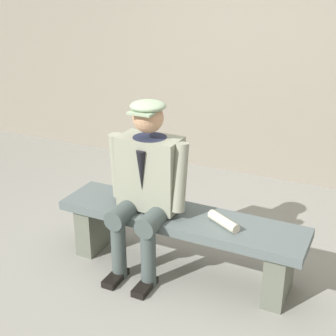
# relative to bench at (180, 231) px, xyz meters

# --- Properties ---
(ground_plane) EXTENTS (30.00, 30.00, 0.00)m
(ground_plane) POSITION_rel_bench_xyz_m (0.00, 0.00, -0.34)
(ground_plane) COLOR gray
(bench) EXTENTS (1.86, 0.44, 0.48)m
(bench) POSITION_rel_bench_xyz_m (0.00, 0.00, 0.00)
(bench) COLOR #4F5B5A
(bench) RESTS_ON ground
(seated_man) EXTENTS (0.61, 0.59, 1.31)m
(seated_man) POSITION_rel_bench_xyz_m (0.24, 0.06, 0.39)
(seated_man) COLOR gray
(seated_man) RESTS_ON ground
(rolled_magazine) EXTENTS (0.27, 0.20, 0.07)m
(rolled_magazine) POSITION_rel_bench_xyz_m (-0.34, 0.02, 0.17)
(rolled_magazine) COLOR beige
(rolled_magazine) RESTS_ON bench
(stadium_wall) EXTENTS (12.00, 0.24, 2.18)m
(stadium_wall) POSITION_rel_bench_xyz_m (0.00, -2.18, 0.75)
(stadium_wall) COLOR gray
(stadium_wall) RESTS_ON ground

